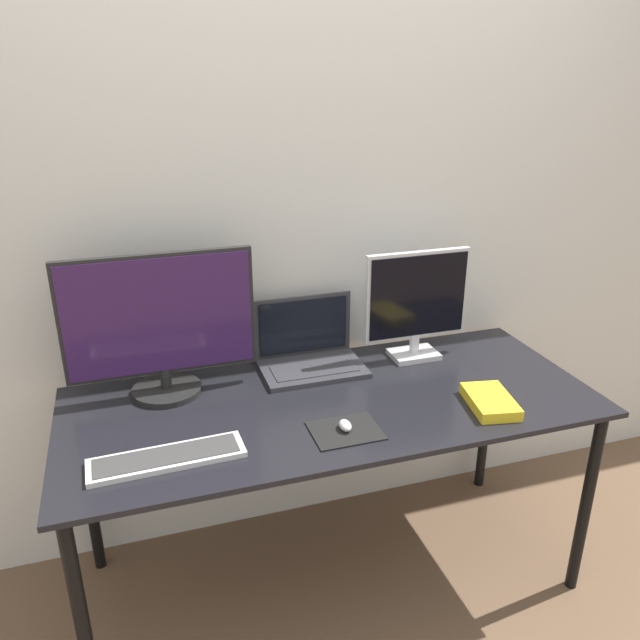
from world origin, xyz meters
name	(u,v)px	position (x,y,z in m)	size (l,w,h in m)	color
wall_back	(295,221)	(0.00, 0.80, 1.25)	(7.00, 0.05, 2.50)	silver
desk	(332,419)	(0.00, 0.37, 0.67)	(1.74, 0.73, 0.75)	black
monitor_left	(160,325)	(-0.51, 0.59, 0.99)	(0.61, 0.23, 0.48)	black
monitor_right	(417,302)	(0.40, 0.59, 0.97)	(0.40, 0.12, 0.41)	silver
laptop	(308,351)	(0.00, 0.64, 0.81)	(0.37, 0.24, 0.25)	#333338
keyboard	(167,458)	(-0.55, 0.18, 0.75)	(0.43, 0.14, 0.02)	silver
mousepad	(346,431)	(-0.03, 0.17, 0.75)	(0.21, 0.16, 0.00)	black
mouse	(345,425)	(-0.03, 0.18, 0.76)	(0.04, 0.06, 0.03)	silver
book	(490,401)	(0.47, 0.17, 0.76)	(0.17, 0.23, 0.04)	yellow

